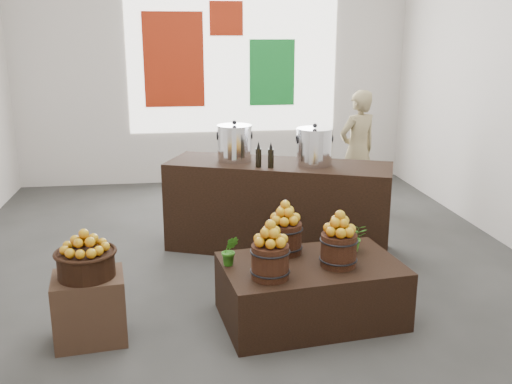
{
  "coord_description": "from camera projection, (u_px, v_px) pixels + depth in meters",
  "views": [
    {
      "loc": [
        -0.6,
        -5.39,
        2.27
      ],
      "look_at": [
        0.1,
        -0.4,
        0.87
      ],
      "focal_mm": 40.0,
      "sensor_mm": 36.0,
      "label": 1
    }
  ],
  "objects": [
    {
      "name": "apples_in_bucket_rear",
      "position": [
        285.0,
        212.0,
        4.71
      ],
      "size": [
        0.21,
        0.21,
        0.19
      ],
      "primitive_type": null,
      "color": "#A51705",
      "rests_on": "apple_bucket_rear"
    },
    {
      "name": "oil_cruets",
      "position": [
        274.0,
        155.0,
        5.75
      ],
      "size": [
        0.18,
        0.12,
        0.27
      ],
      "primitive_type": null,
      "rotation": [
        0.0,
        0.0,
        -0.38
      ],
      "color": "black",
      "rests_on": "counter"
    },
    {
      "name": "ground",
      "position": [
        240.0,
        264.0,
        5.83
      ],
      "size": [
        7.0,
        7.0,
        0.0
      ],
      "primitive_type": "plane",
      "color": "#3B3B39",
      "rests_on": "ground"
    },
    {
      "name": "deco_green_right",
      "position": [
        272.0,
        73.0,
        8.81
      ],
      "size": [
        0.7,
        0.04,
        1.0
      ],
      "primitive_type": "cube",
      "color": "#137E2A",
      "rests_on": "back_wall"
    },
    {
      "name": "back_opening",
      "position": [
        233.0,
        53.0,
        8.66
      ],
      "size": [
        3.2,
        0.02,
        2.4
      ],
      "primitive_type": "cube",
      "color": "white",
      "rests_on": "back_wall"
    },
    {
      "name": "display_table",
      "position": [
        310.0,
        291.0,
        4.66
      ],
      "size": [
        1.52,
        1.04,
        0.49
      ],
      "primitive_type": "cube",
      "rotation": [
        0.0,
        0.0,
        0.12
      ],
      "color": "black",
      "rests_on": "ground"
    },
    {
      "name": "wicker_basket",
      "position": [
        86.0,
        264.0,
        4.24
      ],
      "size": [
        0.42,
        0.42,
        0.19
      ],
      "primitive_type": "cylinder",
      "color": "black",
      "rests_on": "crate"
    },
    {
      "name": "stock_pot_center",
      "position": [
        314.0,
        148.0,
        5.87
      ],
      "size": [
        0.36,
        0.36,
        0.36
      ],
      "primitive_type": "cylinder",
      "color": "silver",
      "rests_on": "counter"
    },
    {
      "name": "shopper",
      "position": [
        357.0,
        150.0,
        7.53
      ],
      "size": [
        0.68,
        0.57,
        1.58
      ],
      "primitive_type": "imported",
      "rotation": [
        0.0,
        0.0,
        3.53
      ],
      "color": "#8E7E57",
      "rests_on": "ground"
    },
    {
      "name": "herb_garnish_right",
      "position": [
        353.0,
        237.0,
        4.82
      ],
      "size": [
        0.26,
        0.24,
        0.25
      ],
      "primitive_type": "imported",
      "rotation": [
        0.0,
        0.0,
        -0.19
      ],
      "color": "#296A16",
      "rests_on": "display_table"
    },
    {
      "name": "herb_garnish_left",
      "position": [
        230.0,
        251.0,
        4.52
      ],
      "size": [
        0.14,
        0.12,
        0.25
      ],
      "primitive_type": "imported",
      "rotation": [
        0.0,
        0.0,
        -0.07
      ],
      "color": "#296A16",
      "rests_on": "display_table"
    },
    {
      "name": "apple_bucket_front_right",
      "position": [
        339.0,
        250.0,
        4.51
      ],
      "size": [
        0.28,
        0.28,
        0.26
      ],
      "primitive_type": "cylinder",
      "color": "#3C1D10",
      "rests_on": "display_table"
    },
    {
      "name": "crate",
      "position": [
        90.0,
        308.0,
        4.33
      ],
      "size": [
        0.57,
        0.49,
        0.52
      ],
      "primitive_type": "cube",
      "rotation": [
        0.0,
        0.0,
        0.12
      ],
      "color": "#4B3423",
      "rests_on": "ground"
    },
    {
      "name": "counter",
      "position": [
        278.0,
        207.0,
        6.13
      ],
      "size": [
        2.46,
        1.58,
        0.96
      ],
      "primitive_type": "cube",
      "rotation": [
        0.0,
        0.0,
        -0.38
      ],
      "color": "black",
      "rests_on": "ground"
    },
    {
      "name": "apples_in_basket",
      "position": [
        84.0,
        241.0,
        4.19
      ],
      "size": [
        0.33,
        0.33,
        0.18
      ],
      "primitive_type": null,
      "color": "#A51705",
      "rests_on": "wicker_basket"
    },
    {
      "name": "deco_red_left",
      "position": [
        174.0,
        60.0,
        8.55
      ],
      "size": [
        0.9,
        0.04,
        1.4
      ],
      "primitive_type": "cube",
      "color": "#9C220C",
      "rests_on": "back_wall"
    },
    {
      "name": "stock_pot_left",
      "position": [
        235.0,
        144.0,
        6.07
      ],
      "size": [
        0.36,
        0.36,
        0.36
      ],
      "primitive_type": "cylinder",
      "color": "silver",
      "rests_on": "counter"
    },
    {
      "name": "back_wall",
      "position": [
        213.0,
        53.0,
        8.63
      ],
      "size": [
        6.0,
        0.04,
        4.0
      ],
      "primitive_type": "cube",
      "color": "beige",
      "rests_on": "ground"
    },
    {
      "name": "apples_in_bucket_front_left",
      "position": [
        270.0,
        233.0,
        4.22
      ],
      "size": [
        0.21,
        0.21,
        0.19
      ],
      "primitive_type": null,
      "color": "#A51705",
      "rests_on": "apple_bucket_front_left"
    },
    {
      "name": "apples_in_bucket_front_right",
      "position": [
        340.0,
        223.0,
        4.45
      ],
      "size": [
        0.21,
        0.21,
        0.19
      ],
      "primitive_type": null,
      "color": "#A51705",
      "rests_on": "apple_bucket_front_right"
    },
    {
      "name": "apple_bucket_front_left",
      "position": [
        270.0,
        262.0,
        4.28
      ],
      "size": [
        0.28,
        0.28,
        0.26
      ],
      "primitive_type": "cylinder",
      "color": "#3C1D10",
      "rests_on": "display_table"
    },
    {
      "name": "deco_red_upper",
      "position": [
        226.0,
        18.0,
        8.5
      ],
      "size": [
        0.5,
        0.04,
        0.5
      ],
      "primitive_type": "cube",
      "color": "#9C220C",
      "rests_on": "back_wall"
    },
    {
      "name": "apple_bucket_rear",
      "position": [
        285.0,
        238.0,
        4.77
      ],
      "size": [
        0.28,
        0.28,
        0.26
      ],
      "primitive_type": "cylinder",
      "color": "#3C1D10",
      "rests_on": "display_table"
    }
  ]
}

